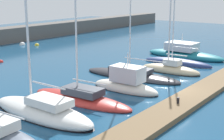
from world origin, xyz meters
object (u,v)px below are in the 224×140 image
Objects in this scene: sailboat_red_third at (81,97)px; mooring_buoy_white at (22,45)px; sailboat_sand_sixth at (170,69)px; motorboat_teal_eighth at (184,53)px; sailboat_charcoal_fifth at (132,74)px; mooring_buoy_yellow at (37,45)px; dock_bollard at (178,100)px; sailboat_white_second at (42,111)px; sailboat_navy_seventh at (177,62)px; mooring_buoy_red at (1,62)px; motorboat_ivory_fourth at (126,84)px.

mooring_buoy_white is (14.55, 25.46, -0.32)m from sailboat_red_third.
sailboat_sand_sixth is (12.60, -1.12, -0.00)m from sailboat_red_third.
sailboat_sand_sixth is 8.46m from motorboat_teal_eighth.
sailboat_charcoal_fifth reaches higher than mooring_buoy_white.
sailboat_charcoal_fifth is 23.45m from mooring_buoy_yellow.
sailboat_charcoal_fifth is at bearing -104.08° from mooring_buoy_white.
sailboat_sand_sixth is 25.71× the size of dock_bollard.
sailboat_white_second is 3.85m from sailboat_red_third.
sailboat_red_third is at bearing -90.77° from sailboat_white_second.
mooring_buoy_white is at bearing -35.92° from sailboat_white_second.
mooring_buoy_yellow is at bearing -37.13° from sailboat_red_third.
sailboat_white_second is 30.22m from mooring_buoy_yellow.
sailboat_red_third is 1.71× the size of sailboat_sand_sixth.
sailboat_navy_seventh is 4.39m from motorboat_teal_eighth.
mooring_buoy_red is at bearing -19.10° from sailboat_red_third.
motorboat_teal_eighth is 14.74× the size of mooring_buoy_yellow.
sailboat_sand_sixth is (8.18, -0.03, -0.20)m from motorboat_ivory_fourth.
sailboat_charcoal_fifth is 29.83× the size of mooring_buoy_yellow.
sailboat_navy_seventh is 15.08× the size of mooring_buoy_white.
motorboat_ivory_fourth is at bearing 87.89° from sailboat_sand_sixth.
mooring_buoy_white reaches higher than mooring_buoy_yellow.
sailboat_charcoal_fifth is 23.34× the size of mooring_buoy_white.
sailboat_red_third is 16.51m from sailboat_navy_seventh.
mooring_buoy_red is (-15.90, 15.94, -0.49)m from motorboat_teal_eighth.
sailboat_navy_seventh is at bearing 26.27° from dock_bollard.
sailboat_white_second is at bearing -116.99° from mooring_buoy_red.
sailboat_white_second is 8.35m from motorboat_ivory_fourth.
motorboat_teal_eighth is at bearing -76.19° from sailboat_sand_sixth.
motorboat_ivory_fourth is 7.10× the size of mooring_buoy_white.
motorboat_ivory_fourth is 28.43m from mooring_buoy_white.
mooring_buoy_yellow is at bearing 67.21° from dock_bollard.
sailboat_sand_sixth reaches higher than dock_bollard.
sailboat_white_second is 0.69× the size of sailboat_charcoal_fifth.
sailboat_charcoal_fifth is (12.24, 0.85, -0.09)m from sailboat_white_second.
mooring_buoy_white is at bearing 114.18° from mooring_buoy_yellow.
sailboat_charcoal_fifth is at bearing 54.51° from dock_bollard.
sailboat_red_third reaches higher than motorboat_teal_eighth.
mooring_buoy_red is at bearing -27.00° from sailboat_white_second.
sailboat_sand_sixth is (4.21, -2.02, 0.05)m from sailboat_charcoal_fifth.
sailboat_white_second is 2.26× the size of motorboat_ivory_fourth.
sailboat_navy_seventh is 19.27× the size of mooring_buoy_yellow.
sailboat_charcoal_fifth is at bearing -87.20° from sailboat_red_third.
sailboat_navy_seventh is at bearing -75.65° from sailboat_sand_sixth.
sailboat_navy_seventh reaches higher than mooring_buoy_red.
dock_bollard is (-1.41, -5.55, 0.07)m from motorboat_ivory_fourth.
sailboat_charcoal_fifth is (3.97, 1.99, -0.25)m from motorboat_ivory_fourth.
sailboat_red_third is 43.89× the size of dock_bollard.
dock_bollard is (-1.83, -23.75, 0.59)m from mooring_buoy_red.
mooring_buoy_white is (10.13, 26.55, -0.52)m from motorboat_ivory_fourth.
mooring_buoy_yellow is (19.40, 23.17, -0.36)m from sailboat_white_second.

